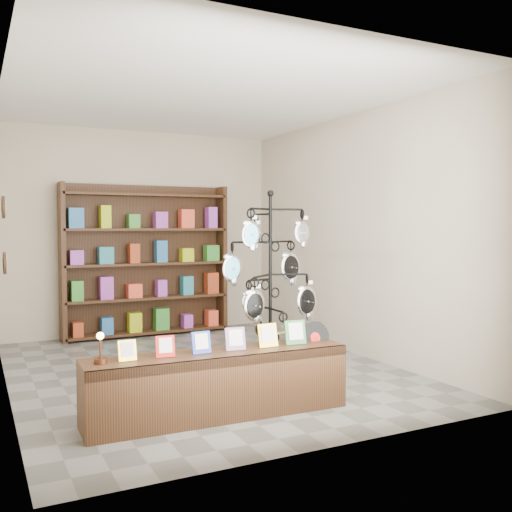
% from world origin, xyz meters
% --- Properties ---
extents(ground, '(5.00, 5.00, 0.00)m').
position_xyz_m(ground, '(0.00, 0.00, 0.00)').
color(ground, slate).
rests_on(ground, ground).
extents(room_envelope, '(5.00, 5.00, 5.00)m').
position_xyz_m(room_envelope, '(0.00, 0.00, 1.85)').
color(room_envelope, beige).
rests_on(room_envelope, ground).
extents(display_tree, '(0.99, 0.92, 1.95)m').
position_xyz_m(display_tree, '(0.31, -0.99, 1.12)').
color(display_tree, black).
rests_on(display_tree, ground).
extents(front_shelf, '(2.25, 0.52, 0.79)m').
position_xyz_m(front_shelf, '(-0.45, -1.51, 0.28)').
color(front_shelf, black).
rests_on(front_shelf, ground).
extents(back_shelving, '(2.42, 0.36, 2.20)m').
position_xyz_m(back_shelving, '(0.00, 2.30, 1.03)').
color(back_shelving, black).
rests_on(back_shelving, ground).
extents(wall_clocks, '(0.03, 0.24, 0.84)m').
position_xyz_m(wall_clocks, '(-1.97, 0.80, 1.50)').
color(wall_clocks, black).
rests_on(wall_clocks, ground).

